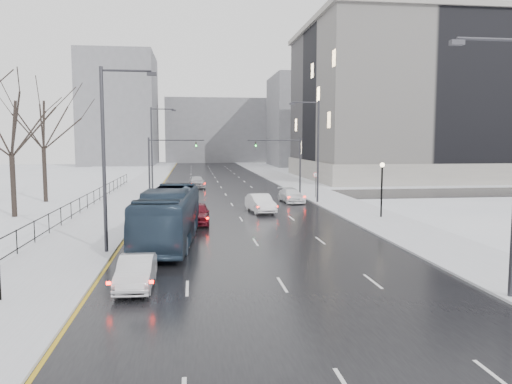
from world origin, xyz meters
name	(u,v)px	position (x,y,z in m)	size (l,w,h in m)	color
road	(220,186)	(0.00, 60.00, 0.02)	(16.00, 150.00, 0.04)	black
cross_road	(226,196)	(0.00, 48.00, 0.02)	(130.00, 10.00, 0.04)	black
sidewalk_left	(141,187)	(-10.50, 60.00, 0.08)	(5.00, 150.00, 0.16)	silver
sidewalk_right	(296,185)	(10.50, 60.00, 0.08)	(5.00, 150.00, 0.16)	silver
park_strip	(67,188)	(-20.00, 60.00, 0.06)	(14.00, 150.00, 0.12)	white
tree_park_d	(15,218)	(-17.80, 34.00, 0.00)	(8.75, 8.75, 12.50)	black
tree_park_e	(46,203)	(-18.20, 44.00, 0.00)	(9.45, 9.45, 13.50)	black
iron_fence	(64,213)	(-13.00, 30.00, 0.91)	(0.06, 70.00, 1.30)	black
streetlight_r_near	(512,154)	(8.17, 10.00, 5.62)	(2.95, 0.25, 10.00)	#2D2D33
streetlight_r_mid	(316,146)	(8.17, 40.00, 5.62)	(2.95, 0.25, 10.00)	#2D2D33
streetlight_l_near	(108,150)	(-8.17, 20.00, 5.62)	(2.95, 0.25, 10.00)	#2D2D33
streetlight_l_far	(154,145)	(-8.17, 52.00, 5.62)	(2.95, 0.25, 10.00)	#2D2D33
lamppost_r_mid	(382,182)	(11.00, 30.00, 2.94)	(0.36, 0.36, 4.28)	black
mast_signal_right	(291,159)	(7.33, 48.00, 4.11)	(6.10, 0.33, 6.50)	#2D2D33
mast_signal_left	(159,159)	(-7.33, 48.00, 4.11)	(6.10, 0.33, 6.50)	#2D2D33
no_uturn_sign	(316,177)	(9.20, 44.00, 2.30)	(0.60, 0.06, 2.70)	#2D2D33
civic_building	(427,110)	(35.00, 72.00, 11.21)	(41.00, 31.00, 24.80)	gray
bldg_far_right	(320,121)	(28.00, 115.00, 11.00)	(24.00, 20.00, 22.00)	slate
bldg_far_left	(120,110)	(-22.00, 125.00, 14.00)	(18.00, 22.00, 28.00)	slate
bldg_far_center	(218,131)	(4.00, 140.00, 9.00)	(30.00, 18.00, 18.00)	slate
sedan_left_near	(136,272)	(-6.10, 13.35, 0.70)	(1.40, 4.02, 1.32)	silver
bus	(169,216)	(-5.15, 22.23, 1.68)	(2.76, 11.80, 3.29)	#243447
sedan_center_near	(197,213)	(-3.46, 29.20, 0.83)	(1.86, 4.63, 1.58)	maroon
sedan_right_near	(260,203)	(2.01, 34.57, 0.82)	(1.65, 4.72, 1.56)	white
sedan_right_far	(291,195)	(6.01, 41.12, 0.72)	(1.90, 4.67, 1.36)	white
sedan_center_far	(197,182)	(-3.18, 57.52, 0.85)	(1.92, 4.78, 1.63)	#AAAAAF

